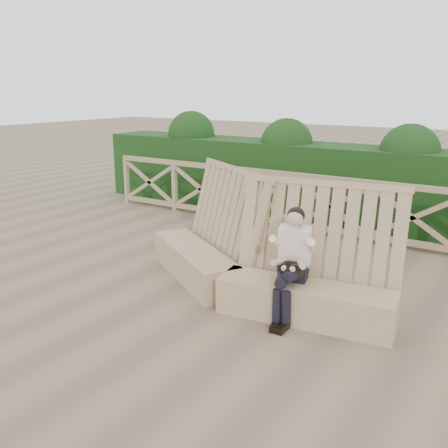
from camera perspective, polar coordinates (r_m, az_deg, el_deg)
The scene contains 5 objects.
ground at distance 6.34m, azimuth -0.36°, elevation -8.97°, with size 60.00×60.00×0.00m, color brown.
bench at distance 6.44m, azimuth 2.85°, elevation -4.82°, with size 3.90×1.73×1.57m.
woman at distance 5.78m, azimuth 7.77°, elevation -4.05°, with size 0.43×0.80×1.30m.
guardrail at distance 9.13m, azimuth 12.00°, elevation 1.98°, with size 10.10×0.09×1.10m.
hedge at distance 10.19m, azimuth 14.60°, elevation 4.33°, with size 12.00×1.20×1.50m, color black.
Camera 1 is at (3.23, -4.79, 2.61)m, focal length 40.00 mm.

